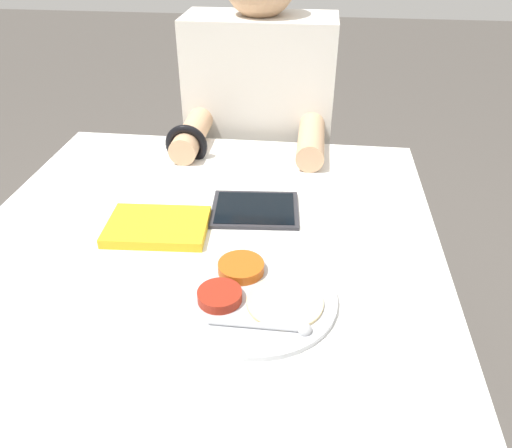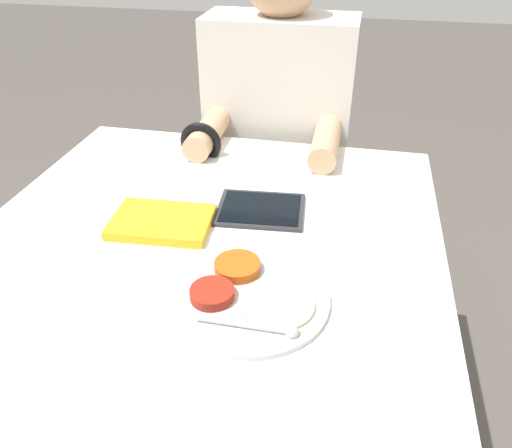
{
  "view_description": "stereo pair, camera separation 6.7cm",
  "coord_description": "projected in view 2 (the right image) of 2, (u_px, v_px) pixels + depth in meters",
  "views": [
    {
      "loc": [
        0.2,
        -0.73,
        1.27
      ],
      "look_at": [
        0.11,
        0.04,
        0.76
      ],
      "focal_mm": 35.0,
      "sensor_mm": 36.0,
      "label": 1
    },
    {
      "loc": [
        0.27,
        -0.72,
        1.27
      ],
      "look_at": [
        0.11,
        0.04,
        0.76
      ],
      "focal_mm": 35.0,
      "sensor_mm": 36.0,
      "label": 2
    }
  ],
  "objects": [
    {
      "name": "dining_table",
      "position": [
        206.0,
        377.0,
        1.14
      ],
      "size": [
        0.93,
        1.09,
        0.7
      ],
      "color": "silver",
      "rests_on": "ground_plane"
    },
    {
      "name": "thali_tray",
      "position": [
        248.0,
        295.0,
        0.84
      ],
      "size": [
        0.27,
        0.27,
        0.03
      ],
      "color": "#B7BABF",
      "rests_on": "dining_table"
    },
    {
      "name": "red_notebook",
      "position": [
        162.0,
        223.0,
        1.02
      ],
      "size": [
        0.21,
        0.15,
        0.02
      ],
      "color": "silver",
      "rests_on": "dining_table"
    },
    {
      "name": "tablet_device",
      "position": [
        261.0,
        209.0,
        1.07
      ],
      "size": [
        0.2,
        0.16,
        0.01
      ],
      "color": "#28282D",
      "rests_on": "dining_table"
    },
    {
      "name": "person_diner",
      "position": [
        277.0,
        165.0,
        1.59
      ],
      "size": [
        0.43,
        0.44,
        1.18
      ],
      "color": "black",
      "rests_on": "ground_plane"
    }
  ]
}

